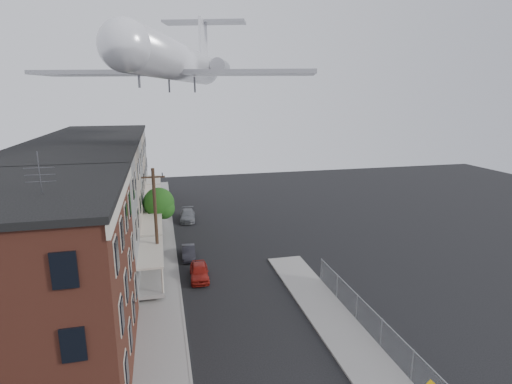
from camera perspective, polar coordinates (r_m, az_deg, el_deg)
sidewalk_left at (r=40.05m, az=-13.56°, el=-7.87°), size 3.00×62.00×0.12m
sidewalk_right at (r=26.29m, az=13.13°, el=-19.96°), size 3.00×26.00×0.12m
curb_left at (r=40.05m, az=-11.47°, el=-7.74°), size 0.15×62.00×0.14m
curb_right at (r=25.74m, az=10.05°, el=-20.57°), size 0.15×26.00×0.14m
corner_building at (r=23.46m, az=-30.40°, el=-11.67°), size 10.31×12.30×12.15m
row_house_a at (r=32.07m, az=-25.63°, el=-4.68°), size 11.98×7.00×10.30m
row_house_b at (r=38.67m, az=-23.58°, el=-1.52°), size 11.98×7.00×10.30m
row_house_c at (r=45.40m, az=-22.14°, el=0.72°), size 11.98×7.00×10.30m
row_house_d at (r=52.20m, az=-21.08°, el=2.37°), size 11.98×7.00×10.30m
row_house_e at (r=59.04m, az=-20.25°, el=3.64°), size 11.98×7.00×10.30m
chainlink_fence at (r=25.71m, az=17.45°, el=-18.62°), size 0.06×18.06×1.90m
utility_pole at (r=32.87m, az=-14.11°, el=-4.13°), size 1.80×0.26×9.00m
street_tree at (r=42.74m, az=-13.54°, el=-1.72°), size 3.22×3.20×5.20m
car_near at (r=33.15m, az=-8.11°, el=-11.19°), size 1.64×3.73×1.25m
car_mid at (r=37.27m, az=-9.62°, el=-8.50°), size 1.28×3.38×1.10m
car_far at (r=48.22m, az=-9.75°, el=-3.30°), size 2.04×4.36×1.23m
airplane at (r=35.79m, az=-10.82°, el=17.75°), size 22.50×25.74×7.46m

